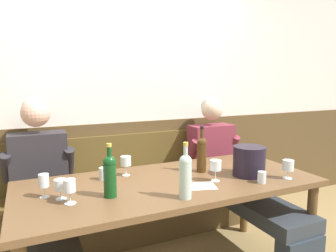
# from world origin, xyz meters

# --- Properties ---
(room_wall_back) EXTENTS (6.80, 0.08, 2.80)m
(room_wall_back) POSITION_xyz_m (0.00, 1.09, 1.40)
(room_wall_back) COLOR silver
(room_wall_back) RESTS_ON ground
(wood_wainscot_panel) EXTENTS (6.80, 0.03, 1.05)m
(wood_wainscot_panel) POSITION_xyz_m (0.00, 1.04, 0.52)
(wood_wainscot_panel) COLOR brown
(wood_wainscot_panel) RESTS_ON ground
(wall_bench) EXTENTS (2.36, 0.42, 0.94)m
(wall_bench) POSITION_xyz_m (0.00, 0.83, 0.28)
(wall_bench) COLOR brown
(wall_bench) RESTS_ON ground
(dining_table) EXTENTS (2.06, 0.90, 0.75)m
(dining_table) POSITION_xyz_m (0.00, 0.10, 0.67)
(dining_table) COLOR brown
(dining_table) RESTS_ON ground
(person_center_right_seat) EXTENTS (0.53, 1.35, 1.33)m
(person_center_right_seat) POSITION_xyz_m (-0.82, 0.44, 0.64)
(person_center_right_seat) COLOR #30303E
(person_center_right_seat) RESTS_ON ground
(person_center_left_seat) EXTENTS (0.54, 1.35, 1.29)m
(person_center_left_seat) POSITION_xyz_m (0.78, 0.44, 0.62)
(person_center_left_seat) COLOR #27303A
(person_center_left_seat) RESTS_ON ground
(ice_bucket) EXTENTS (0.23, 0.23, 0.22)m
(ice_bucket) POSITION_xyz_m (0.58, -0.03, 0.86)
(ice_bucket) COLOR black
(ice_bucket) RESTS_ON dining_table
(wine_bottle_green_tall) EXTENTS (0.08, 0.08, 0.33)m
(wine_bottle_green_tall) POSITION_xyz_m (-0.46, -0.02, 0.89)
(wine_bottle_green_tall) COLOR #124219
(wine_bottle_green_tall) RESTS_ON dining_table
(wine_bottle_amber_mid) EXTENTS (0.08, 0.08, 0.34)m
(wine_bottle_amber_mid) POSITION_xyz_m (-0.06, -0.23, 0.90)
(wine_bottle_amber_mid) COLOR #B4CBC0
(wine_bottle_amber_mid) RESTS_ON dining_table
(wine_bottle_clear_water) EXTENTS (0.07, 0.07, 0.35)m
(wine_bottle_clear_water) POSITION_xyz_m (0.31, 0.19, 0.90)
(wine_bottle_clear_water) COLOR #492F13
(wine_bottle_clear_water) RESTS_ON dining_table
(wine_glass_near_bucket) EXTENTS (0.07, 0.07, 0.14)m
(wine_glass_near_bucket) POSITION_xyz_m (0.75, 0.12, 0.86)
(wine_glass_near_bucket) COLOR silver
(wine_glass_near_bucket) RESTS_ON dining_table
(wine_glass_right_end) EXTENTS (0.07, 0.07, 0.14)m
(wine_glass_right_end) POSITION_xyz_m (-0.69, -0.03, 0.85)
(wine_glass_right_end) COLOR silver
(wine_glass_right_end) RESTS_ON dining_table
(wine_glass_center_rear) EXTENTS (0.08, 0.08, 0.14)m
(wine_glass_center_rear) POSITION_xyz_m (-0.25, 0.34, 0.86)
(wine_glass_center_rear) COLOR silver
(wine_glass_center_rear) RESTS_ON dining_table
(wine_glass_mid_left) EXTENTS (0.07, 0.07, 0.12)m
(wine_glass_mid_left) POSITION_xyz_m (-0.73, 0.06, 0.84)
(wine_glass_mid_left) COLOR silver
(wine_glass_mid_left) RESTS_ON dining_table
(wine_glass_center_front) EXTENTS (0.06, 0.06, 0.15)m
(wine_glass_center_front) POSITION_xyz_m (-0.82, 0.13, 0.85)
(wine_glass_center_front) COLOR silver
(wine_glass_center_front) RESTS_ON dining_table
(wine_glass_left_end) EXTENTS (0.08, 0.08, 0.14)m
(wine_glass_left_end) POSITION_xyz_m (0.78, -0.21, 0.85)
(wine_glass_left_end) COLOR silver
(wine_glass_left_end) RESTS_ON dining_table
(wine_glass_mid_right) EXTENTS (0.08, 0.08, 0.15)m
(wine_glass_mid_right) POSITION_xyz_m (0.28, -0.04, 0.86)
(wine_glass_mid_right) COLOR silver
(wine_glass_mid_right) RESTS_ON dining_table
(water_tumbler_right) EXTENTS (0.06, 0.06, 0.09)m
(water_tumbler_right) POSITION_xyz_m (-0.42, 0.32, 0.80)
(water_tumbler_right) COLOR silver
(water_tumbler_right) RESTS_ON dining_table
(water_tumbler_left) EXTENTS (0.06, 0.06, 0.08)m
(water_tumbler_left) POSITION_xyz_m (0.55, -0.21, 0.79)
(water_tumbler_left) COLOR silver
(water_tumbler_left) RESTS_ON dining_table
(tasting_sheet_left_guest) EXTENTS (0.24, 0.20, 0.00)m
(tasting_sheet_left_guest) POSITION_xyz_m (0.13, -0.09, 0.75)
(tasting_sheet_left_guest) COLOR white
(tasting_sheet_left_guest) RESTS_ON dining_table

